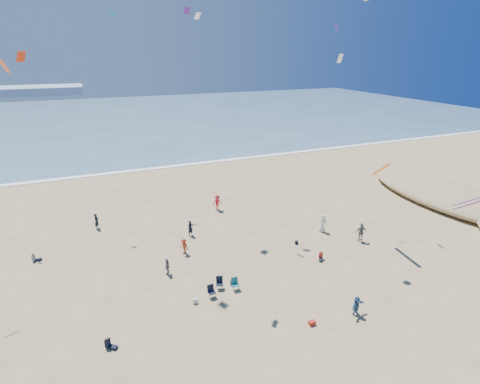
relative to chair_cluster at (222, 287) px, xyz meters
name	(u,v)px	position (x,y,z in m)	size (l,w,h in m)	color
ocean	(109,119)	(-1.68, 84.29, -0.47)	(220.00, 100.00, 0.06)	#476B84
surf_line	(136,170)	(-1.68, 34.29, -0.46)	(220.00, 1.20, 0.08)	white
standing_flyers	(256,281)	(2.49, -0.81, 0.36)	(30.77, 32.72, 1.91)	black
seated_group	(220,334)	(-1.91, -4.66, -0.08)	(24.49, 30.09, 0.84)	white
chair_cluster	(222,287)	(0.00, 0.00, 0.00)	(2.63, 1.51, 1.00)	black
white_tote	(195,301)	(-2.32, -0.48, -0.30)	(0.35, 0.20, 0.40)	white
black_backpack	(232,283)	(1.03, 0.55, -0.31)	(0.30, 0.22, 0.38)	black
cooler	(312,323)	(4.35, -5.76, -0.35)	(0.45, 0.30, 0.30)	red
navy_bag	(296,242)	(9.19, 4.44, -0.33)	(0.28, 0.18, 0.34)	black
kites_aloft	(305,86)	(7.56, 2.03, 14.42)	(41.87, 40.76, 29.06)	white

